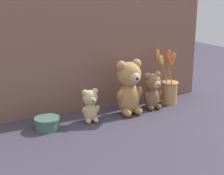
{
  "coord_description": "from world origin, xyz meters",
  "views": [
    {
      "loc": [
        -0.72,
        -1.38,
        0.6
      ],
      "look_at": [
        0.0,
        0.02,
        0.14
      ],
      "focal_mm": 55.0,
      "sensor_mm": 36.0,
      "label": 1
    }
  ],
  "objects_px": {
    "teddy_bear_large": "(129,86)",
    "teddy_bear_small": "(91,105)",
    "flower_vase": "(169,86)",
    "decorative_tin_tall": "(47,123)",
    "teddy_bear_medium": "(153,90)"
  },
  "relations": [
    {
      "from": "teddy_bear_large",
      "to": "teddy_bear_small",
      "type": "relative_size",
      "value": 1.71
    },
    {
      "from": "flower_vase",
      "to": "teddy_bear_large",
      "type": "bearing_deg",
      "value": -170.23
    },
    {
      "from": "teddy_bear_small",
      "to": "decorative_tin_tall",
      "type": "xyz_separation_m",
      "value": [
        -0.2,
        0.01,
        -0.06
      ]
    },
    {
      "from": "teddy_bear_large",
      "to": "teddy_bear_small",
      "type": "bearing_deg",
      "value": -176.16
    },
    {
      "from": "teddy_bear_large",
      "to": "flower_vase",
      "type": "distance_m",
      "value": 0.28
    },
    {
      "from": "teddy_bear_large",
      "to": "decorative_tin_tall",
      "type": "height_order",
      "value": "teddy_bear_large"
    },
    {
      "from": "teddy_bear_large",
      "to": "flower_vase",
      "type": "relative_size",
      "value": 0.9
    },
    {
      "from": "teddy_bear_large",
      "to": "flower_vase",
      "type": "bearing_deg",
      "value": 9.77
    },
    {
      "from": "teddy_bear_medium",
      "to": "teddy_bear_small",
      "type": "relative_size",
      "value": 1.22
    },
    {
      "from": "flower_vase",
      "to": "teddy_bear_small",
      "type": "bearing_deg",
      "value": -172.8
    },
    {
      "from": "teddy_bear_medium",
      "to": "teddy_bear_small",
      "type": "bearing_deg",
      "value": -176.32
    },
    {
      "from": "teddy_bear_small",
      "to": "decorative_tin_tall",
      "type": "relative_size",
      "value": 1.39
    },
    {
      "from": "teddy_bear_medium",
      "to": "flower_vase",
      "type": "relative_size",
      "value": 0.64
    },
    {
      "from": "teddy_bear_large",
      "to": "teddy_bear_medium",
      "type": "relative_size",
      "value": 1.4
    },
    {
      "from": "flower_vase",
      "to": "decorative_tin_tall",
      "type": "distance_m",
      "value": 0.7
    }
  ]
}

